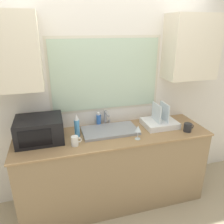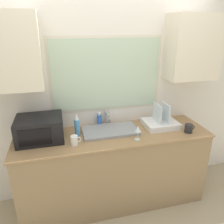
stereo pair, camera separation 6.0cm
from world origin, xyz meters
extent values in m
plane|color=tan|center=(0.00, 0.00, 0.00)|extent=(12.00, 12.00, 0.00)
cube|color=#8C7251|center=(0.00, 0.32, 0.46)|extent=(2.17, 0.63, 0.92)
cube|color=#99754C|center=(0.00, 0.32, 0.93)|extent=(2.20, 0.66, 0.02)
cube|color=silver|center=(0.00, 0.66, 1.30)|extent=(6.00, 0.06, 2.60)
cube|color=beige|center=(0.00, 0.63, 1.55)|extent=(1.34, 0.01, 0.88)
cube|color=#B2CCB2|center=(0.00, 0.63, 1.55)|extent=(1.28, 0.01, 0.82)
cube|color=beige|center=(-1.00, 0.47, 1.86)|extent=(0.60, 0.32, 0.73)
cube|color=beige|center=(1.00, 0.47, 1.86)|extent=(0.60, 0.32, 0.73)
cube|color=gray|center=(-0.03, 0.38, 0.95)|extent=(0.64, 0.36, 0.03)
cylinder|color=#99999E|center=(-0.03, 0.59, 1.03)|extent=(0.03, 0.03, 0.19)
cylinder|color=#99999E|center=(-0.03, 0.51, 1.11)|extent=(0.03, 0.16, 0.03)
cylinder|color=#99999E|center=(0.02, 0.59, 0.97)|extent=(0.02, 0.02, 0.06)
cube|color=black|center=(-0.80, 0.39, 1.06)|extent=(0.48, 0.39, 0.25)
cube|color=black|center=(-0.83, 0.19, 1.06)|extent=(0.31, 0.01, 0.18)
cube|color=white|center=(0.60, 0.36, 0.97)|extent=(0.40, 0.33, 0.07)
cube|color=silver|center=(0.55, 0.36, 1.12)|extent=(0.01, 0.22, 0.22)
cube|color=silver|center=(0.66, 0.36, 1.12)|extent=(0.01, 0.22, 0.22)
cylinder|color=#4C99D8|center=(-0.41, 0.36, 1.04)|extent=(0.06, 0.06, 0.20)
cone|color=silver|center=(-0.41, 0.36, 1.17)|extent=(0.05, 0.05, 0.07)
cylinder|color=blue|center=(-0.11, 0.57, 1.01)|extent=(0.06, 0.06, 0.14)
cylinder|color=white|center=(-0.11, 0.57, 1.10)|extent=(0.03, 0.03, 0.03)
cylinder|color=white|center=(-0.46, 0.17, 0.99)|extent=(0.07, 0.07, 0.10)
torus|color=white|center=(-0.41, 0.17, 0.99)|extent=(0.06, 0.01, 0.06)
cylinder|color=silver|center=(0.22, 0.12, 0.94)|extent=(0.06, 0.06, 0.00)
cylinder|color=silver|center=(0.22, 0.12, 0.99)|extent=(0.01, 0.01, 0.09)
cone|color=silver|center=(0.22, 0.12, 1.06)|extent=(0.07, 0.07, 0.07)
cylinder|color=#262628|center=(0.85, 0.14, 0.99)|extent=(0.09, 0.09, 0.10)
torus|color=#262628|center=(0.90, 0.14, 0.99)|extent=(0.05, 0.01, 0.05)
camera|label=1|loc=(-0.63, -1.83, 2.07)|focal=35.00mm
camera|label=2|loc=(-0.57, -1.85, 2.07)|focal=35.00mm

